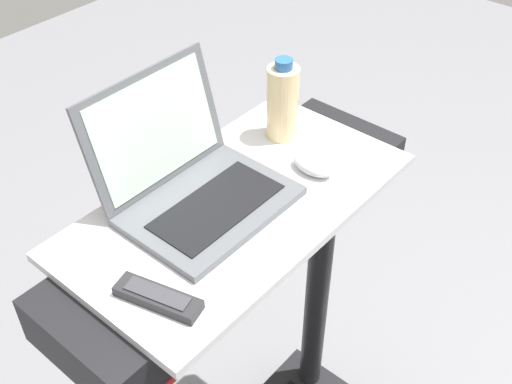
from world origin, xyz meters
name	(u,v)px	position (x,y,z in m)	size (l,w,h in m)	color
desk_board	(238,204)	(0.00, 0.70, 1.15)	(0.75, 0.40, 0.02)	silver
laptop	(192,180)	(-0.06, 0.77, 1.21)	(0.33, 0.30, 0.25)	#515459
computer_mouse	(313,165)	(0.18, 0.64, 1.18)	(0.06, 0.10, 0.03)	#B2B2B7
water_bottle	(283,102)	(0.24, 0.78, 1.25)	(0.07, 0.07, 0.20)	beige
tv_remote	(158,297)	(-0.29, 0.63, 1.17)	(0.09, 0.17, 0.02)	#232326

